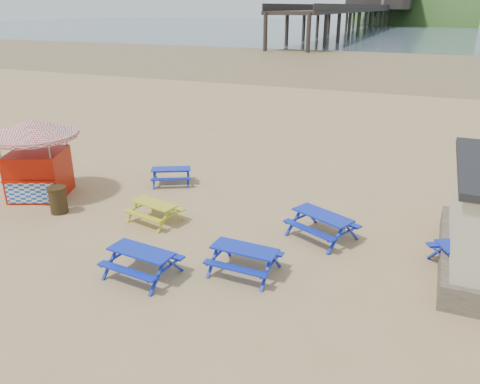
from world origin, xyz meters
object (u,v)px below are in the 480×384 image
at_px(picnic_table_yellow, 155,212).
at_px(ice_cream_kiosk, 35,148).
at_px(picnic_table_blue_b, 322,226).
at_px(picnic_table_blue_a, 171,176).
at_px(litter_bin, 58,200).

height_order(picnic_table_yellow, ice_cream_kiosk, ice_cream_kiosk).
xyz_separation_m(picnic_table_blue_b, ice_cream_kiosk, (-11.23, -0.67, 1.54)).
bearing_deg(picnic_table_blue_a, picnic_table_yellow, -95.51).
relative_size(picnic_table_blue_b, picnic_table_yellow, 1.27).
bearing_deg(ice_cream_kiosk, picnic_table_blue_a, 14.15).
height_order(picnic_table_blue_b, ice_cream_kiosk, ice_cream_kiosk).
relative_size(picnic_table_blue_a, picnic_table_yellow, 1.05).
relative_size(picnic_table_yellow, ice_cream_kiosk, 0.43).
distance_m(picnic_table_blue_a, picnic_table_yellow, 3.77).
bearing_deg(picnic_table_blue_b, picnic_table_yellow, -144.39).
xyz_separation_m(picnic_table_blue_a, ice_cream_kiosk, (-4.13, -3.15, 1.61)).
xyz_separation_m(picnic_table_yellow, ice_cream_kiosk, (-5.51, 0.36, 1.60)).
bearing_deg(picnic_table_yellow, picnic_table_blue_b, 22.59).
distance_m(ice_cream_kiosk, litter_bin, 2.57).
xyz_separation_m(ice_cream_kiosk, litter_bin, (1.84, -1.06, -1.45)).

